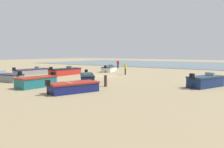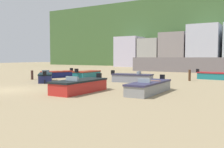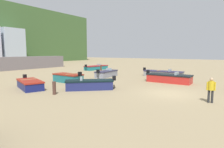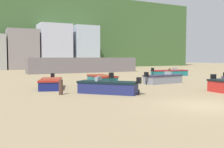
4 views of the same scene
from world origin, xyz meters
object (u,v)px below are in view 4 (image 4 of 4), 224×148
at_px(mooring_post_near_water, 61,87).
at_px(mooring_post_mid_beach, 169,73).
at_px(boat_navy_7, 51,84).
at_px(boat_navy_2, 108,87).
at_px(boat_teal_6, 102,80).
at_px(boat_grey_8, 163,79).
at_px(boat_teal_5, 169,73).

relative_size(mooring_post_near_water, mooring_post_mid_beach, 0.88).
bearing_deg(boat_navy_7, mooring_post_mid_beach, -147.35).
bearing_deg(boat_navy_2, mooring_post_near_water, 118.91).
bearing_deg(boat_navy_7, boat_teal_6, -161.52).
xyz_separation_m(boat_grey_8, mooring_post_mid_beach, (4.39, 4.41, 0.15)).
relative_size(boat_teal_6, boat_navy_7, 0.91).
bearing_deg(mooring_post_mid_beach, boat_teal_6, -160.34).
relative_size(boat_navy_2, mooring_post_mid_beach, 3.33).
bearing_deg(boat_navy_2, boat_navy_7, 76.84).
xyz_separation_m(boat_navy_7, mooring_post_mid_beach, (14.80, 3.70, 0.18)).
bearing_deg(mooring_post_near_water, boat_teal_5, 30.93).
distance_m(boat_teal_5, boat_navy_7, 18.70).
xyz_separation_m(boat_grey_8, mooring_post_near_water, (-10.65, -2.98, 0.08)).
bearing_deg(mooring_post_near_water, boat_teal_6, 38.29).
bearing_deg(mooring_post_mid_beach, boat_navy_2, -145.43).
height_order(boat_navy_2, boat_grey_8, boat_navy_2).
xyz_separation_m(boat_teal_5, mooring_post_near_water, (-17.64, -10.57, 0.10)).
height_order(boat_teal_6, mooring_post_mid_beach, boat_teal_6).
xyz_separation_m(boat_navy_2, boat_teal_6, (1.69, 4.61, 0.03)).
height_order(boat_navy_2, mooring_post_mid_beach, boat_navy_2).
bearing_deg(mooring_post_mid_beach, boat_navy_7, -165.96).
relative_size(boat_teal_5, boat_grey_8, 1.22).
bearing_deg(boat_navy_7, boat_teal_5, -139.80).
relative_size(boat_navy_7, mooring_post_mid_beach, 3.54).
relative_size(boat_teal_6, mooring_post_mid_beach, 3.21).
relative_size(boat_grey_8, mooring_post_near_water, 4.25).
distance_m(boat_navy_2, mooring_post_near_water, 3.11).
bearing_deg(boat_navy_7, boat_grey_8, -165.30).
bearing_deg(boat_teal_5, mooring_post_mid_beach, -33.98).
relative_size(boat_navy_2, mooring_post_near_water, 3.80).
distance_m(mooring_post_near_water, mooring_post_mid_beach, 16.76).
bearing_deg(boat_grey_8, boat_teal_5, 130.63).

